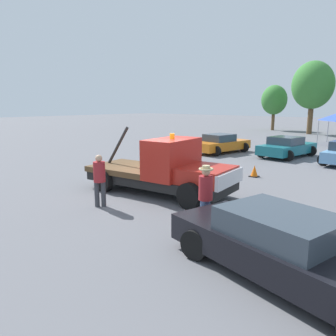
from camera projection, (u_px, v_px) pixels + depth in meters
ground_plane at (158, 193)px, 12.78m from camera, size 160.00×160.00×0.00m
tow_truck at (166, 171)px, 12.40m from camera, size 6.15×2.85×2.51m
foreground_car at (287, 248)px, 6.35m from camera, size 5.48×2.98×1.34m
person_near_truck at (206, 192)px, 8.89m from camera, size 0.40×0.40×1.79m
person_at_hood at (99, 177)px, 10.88m from camera, size 0.39×0.39×1.77m
parked_car_orange at (221, 144)px, 23.11m from camera, size 2.82×4.64×1.34m
parked_car_teal at (287, 147)px, 21.31m from camera, size 2.86×4.64×1.34m
tree_left at (274, 100)px, 42.54m from camera, size 3.27×3.27×5.83m
tree_center at (313, 85)px, 36.70m from camera, size 4.56×4.56×8.14m
traffic_cone at (254, 171)px, 15.55m from camera, size 0.40×0.40×0.55m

